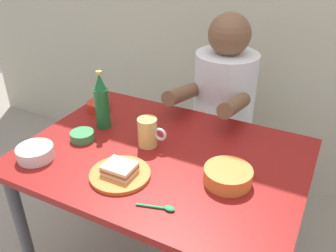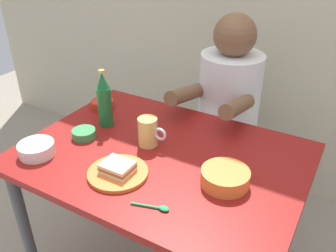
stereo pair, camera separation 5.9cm
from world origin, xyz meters
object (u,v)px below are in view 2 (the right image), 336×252
rice_bowl_white (36,148)px  dining_table (162,172)px  plate_orange (118,173)px  person_seated (229,93)px  beer_mug (148,132)px  stool (223,158)px  sandwich (117,167)px  beer_bottle (104,101)px

rice_bowl_white → dining_table: bearing=30.7°
plate_orange → dining_table: bearing=70.9°
plate_orange → rice_bowl_white: 0.36m
person_seated → beer_mug: bearing=-101.1°
stool → sandwich: size_ratio=4.09×
dining_table → beer_mug: size_ratio=8.73×
sandwich → beer_bottle: bearing=134.7°
dining_table → plate_orange: (-0.07, -0.19, 0.10)m
person_seated → rice_bowl_white: (-0.46, -0.87, 0.00)m
dining_table → beer_mug: (-0.08, 0.03, 0.15)m
person_seated → stool: bearing=90.0°
person_seated → beer_mug: 0.60m
beer_mug → beer_bottle: size_ratio=0.48×
person_seated → rice_bowl_white: 0.98m
dining_table → person_seated: bearing=86.7°
stool → beer_bottle: size_ratio=1.72×
beer_bottle → rice_bowl_white: bearing=-105.1°
person_seated → plate_orange: person_seated is taller
stool → rice_bowl_white: (-0.46, -0.88, 0.42)m
dining_table → stool: 0.70m
plate_orange → beer_bottle: size_ratio=0.84×
dining_table → person_seated: person_seated is taller
beer_mug → rice_bowl_white: beer_mug is taller
plate_orange → beer_mug: 0.23m
stool → sandwich: sandwich is taller
beer_bottle → dining_table: bearing=-12.3°
beer_mug → rice_bowl_white: size_ratio=0.90×
person_seated → plate_orange: bearing=-97.3°
stool → beer_mug: (-0.12, -0.60, 0.45)m
stool → person_seated: 0.42m
person_seated → sandwich: (-0.10, -0.81, 0.01)m
stool → plate_orange: 0.92m
person_seated → dining_table: bearing=-93.3°
rice_bowl_white → beer_mug: bearing=39.4°
dining_table → beer_mug: bearing=159.6°
plate_orange → beer_mug: bearing=93.1°
plate_orange → beer_mug: size_ratio=1.75×
person_seated → plate_orange: (-0.10, -0.81, -0.02)m
beer_mug → stool: bearing=79.1°
dining_table → stool: bearing=86.7°
sandwich → rice_bowl_white: (-0.35, -0.05, -0.00)m
person_seated → rice_bowl_white: size_ratio=5.14×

